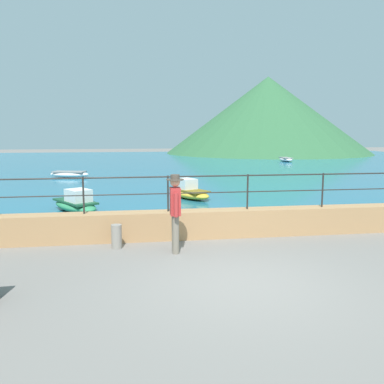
% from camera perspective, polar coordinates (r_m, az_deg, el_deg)
% --- Properties ---
extents(ground_plane, '(120.00, 120.00, 0.00)m').
position_cam_1_polar(ground_plane, '(7.41, 7.09, -12.61)').
color(ground_plane, slate).
extents(promenade_wall, '(20.00, 0.56, 0.70)m').
position_cam_1_polar(promenade_wall, '(10.30, 2.31, -4.49)').
color(promenade_wall, tan).
rests_on(promenade_wall, ground).
extents(railing, '(18.44, 0.04, 0.90)m').
position_cam_1_polar(railing, '(10.12, 2.34, 0.92)').
color(railing, '#282623').
rests_on(railing, promenade_wall).
extents(lake_water, '(64.00, 44.32, 0.06)m').
position_cam_1_polar(lake_water, '(32.66, -5.24, 3.80)').
color(lake_water, '#236B89').
rests_on(lake_water, ground).
extents(hill_main, '(25.53, 25.53, 9.52)m').
position_cam_1_polar(hill_main, '(52.33, 10.62, 10.62)').
color(hill_main, '#33663D').
rests_on(hill_main, ground).
extents(person_walking, '(0.38, 0.57, 1.75)m').
position_cam_1_polar(person_walking, '(8.85, -2.39, -2.49)').
color(person_walking, slate).
rests_on(person_walking, ground).
extents(bollard, '(0.24, 0.24, 0.56)m').
position_cam_1_polar(bollard, '(9.48, -10.64, -6.21)').
color(bollard, gray).
rests_on(bollard, ground).
extents(boat_1, '(2.46, 1.50, 0.36)m').
position_cam_1_polar(boat_1, '(24.44, -16.97, 2.45)').
color(boat_1, white).
rests_on(boat_1, lake_water).
extents(boat_2, '(2.02, 2.42, 0.76)m').
position_cam_1_polar(boat_2, '(13.85, -16.12, -1.57)').
color(boat_2, '#338C59').
rests_on(boat_2, lake_water).
extents(boat_3, '(1.00, 2.34, 0.36)m').
position_cam_1_polar(boat_3, '(37.34, 13.15, 4.55)').
color(boat_3, white).
rests_on(boat_3, lake_water).
extents(boat_5, '(1.82, 2.46, 0.76)m').
position_cam_1_polar(boat_5, '(16.00, -0.46, 0.08)').
color(boat_5, gold).
rests_on(boat_5, lake_water).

